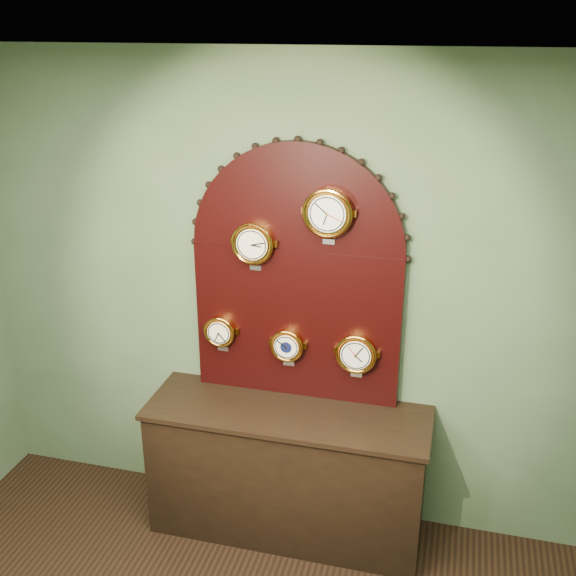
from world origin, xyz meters
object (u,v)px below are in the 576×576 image
(tide_clock, at_px, (356,353))
(shop_counter, at_px, (287,473))
(roman_clock, at_px, (253,243))
(hygrometer, at_px, (221,331))
(arabic_clock, at_px, (328,213))
(barometer, at_px, (287,345))
(display_board, at_px, (297,268))

(tide_clock, bearing_deg, shop_counter, -157.13)
(roman_clock, xyz_separation_m, hygrometer, (-0.21, 0.00, -0.56))
(roman_clock, height_order, tide_clock, roman_clock)
(shop_counter, xyz_separation_m, arabic_clock, (0.18, 0.15, 1.57))
(barometer, bearing_deg, tide_clock, -0.11)
(arabic_clock, height_order, tide_clock, arabic_clock)
(display_board, bearing_deg, shop_counter, -90.00)
(barometer, bearing_deg, roman_clock, -179.72)
(hygrometer, bearing_deg, tide_clock, -0.09)
(roman_clock, bearing_deg, tide_clock, 0.01)
(shop_counter, height_order, display_board, display_board)
(barometer, bearing_deg, hygrometer, 179.94)
(display_board, relative_size, roman_clock, 5.28)
(barometer, xyz_separation_m, tide_clock, (0.40, -0.00, -0.00))
(shop_counter, distance_m, barometer, 0.79)
(shop_counter, xyz_separation_m, hygrometer, (-0.44, 0.15, 0.81))
(shop_counter, bearing_deg, barometer, 103.92)
(display_board, height_order, barometer, display_board)
(hygrometer, height_order, barometer, hygrometer)
(shop_counter, distance_m, display_board, 1.25)
(hygrometer, bearing_deg, barometer, -0.06)
(shop_counter, distance_m, tide_clock, 0.86)
(arabic_clock, bearing_deg, barometer, 179.58)
(shop_counter, height_order, roman_clock, roman_clock)
(shop_counter, height_order, arabic_clock, arabic_clock)
(display_board, xyz_separation_m, arabic_clock, (0.18, -0.07, 0.35))
(display_board, distance_m, roman_clock, 0.28)
(shop_counter, relative_size, arabic_clock, 5.02)
(roman_clock, height_order, barometer, roman_clock)
(hygrometer, bearing_deg, arabic_clock, -0.19)
(shop_counter, distance_m, hygrometer, 0.94)
(roman_clock, distance_m, barometer, 0.63)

